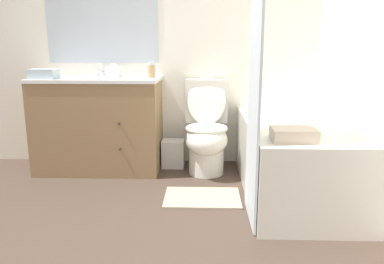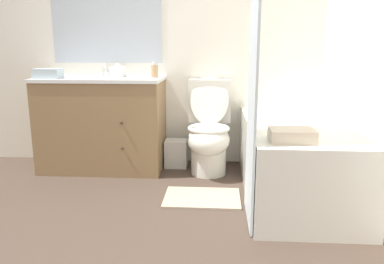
{
  "view_description": "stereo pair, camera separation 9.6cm",
  "coord_description": "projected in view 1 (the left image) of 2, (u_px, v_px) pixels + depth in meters",
  "views": [
    {
      "loc": [
        0.22,
        -1.88,
        1.1
      ],
      "look_at": [
        0.14,
        0.77,
        0.51
      ],
      "focal_mm": 35.0,
      "sensor_mm": 36.0,
      "label": 1
    },
    {
      "loc": [
        0.32,
        -1.87,
        1.1
      ],
      "look_at": [
        0.14,
        0.77,
        0.51
      ],
      "focal_mm": 35.0,
      "sensor_mm": 36.0,
      "label": 2
    }
  ],
  "objects": [
    {
      "name": "wall_right",
      "position": [
        361.0,
        27.0,
        2.6
      ],
      "size": [
        0.05,
        2.72,
        2.5
      ],
      "color": "white",
      "rests_on": "ground_plane"
    },
    {
      "name": "ground_plane",
      "position": [
        163.0,
        251.0,
        2.08
      ],
      "size": [
        14.0,
        14.0,
        0.0
      ],
      "primitive_type": "plane",
      "color": "#47382D"
    },
    {
      "name": "bath_mat",
      "position": [
        202.0,
        198.0,
        2.8
      ],
      "size": [
        0.57,
        0.39,
        0.02
      ],
      "color": "tan",
      "rests_on": "ground_plane"
    },
    {
      "name": "shower_curtain",
      "position": [
        255.0,
        71.0,
        2.28
      ],
      "size": [
        0.01,
        0.5,
        1.92
      ],
      "color": "silver",
      "rests_on": "ground_plane"
    },
    {
      "name": "hand_towel_folded",
      "position": [
        44.0,
        74.0,
        3.18
      ],
      "size": [
        0.22,
        0.16,
        0.08
      ],
      "color": "silver",
      "rests_on": "vanity_cabinet"
    },
    {
      "name": "tissue_box",
      "position": [
        114.0,
        71.0,
        3.41
      ],
      "size": [
        0.12,
        0.14,
        0.12
      ],
      "color": "white",
      "rests_on": "vanity_cabinet"
    },
    {
      "name": "vanity_cabinet",
      "position": [
        99.0,
        123.0,
        3.41
      ],
      "size": [
        1.12,
        0.58,
        0.85
      ],
      "color": "olive",
      "rests_on": "ground_plane"
    },
    {
      "name": "bath_towel_folded",
      "position": [
        294.0,
        134.0,
        2.27
      ],
      "size": [
        0.27,
        0.2,
        0.08
      ],
      "color": "beige",
      "rests_on": "bathtub"
    },
    {
      "name": "toilet",
      "position": [
        206.0,
        131.0,
        3.34
      ],
      "size": [
        0.39,
        0.64,
        0.86
      ],
      "color": "silver",
      "rests_on": "ground_plane"
    },
    {
      "name": "wastebasket",
      "position": [
        173.0,
        154.0,
        3.54
      ],
      "size": [
        0.21,
        0.18,
        0.26
      ],
      "color": "silver",
      "rests_on": "ground_plane"
    },
    {
      "name": "wall_back",
      "position": [
        180.0,
        32.0,
        3.5
      ],
      "size": [
        8.0,
        0.06,
        2.5
      ],
      "color": "white",
      "rests_on": "ground_plane"
    },
    {
      "name": "bathtub",
      "position": [
        292.0,
        157.0,
        2.9
      ],
      "size": [
        0.74,
        1.57,
        0.56
      ],
      "color": "silver",
      "rests_on": "ground_plane"
    },
    {
      "name": "soap_dispenser",
      "position": [
        152.0,
        71.0,
        3.32
      ],
      "size": [
        0.06,
        0.06,
        0.14
      ],
      "color": "tan",
      "rests_on": "vanity_cabinet"
    },
    {
      "name": "sink_faucet",
      "position": [
        103.0,
        72.0,
        3.51
      ],
      "size": [
        0.14,
        0.12,
        0.12
      ],
      "color": "silver",
      "rests_on": "vanity_cabinet"
    }
  ]
}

